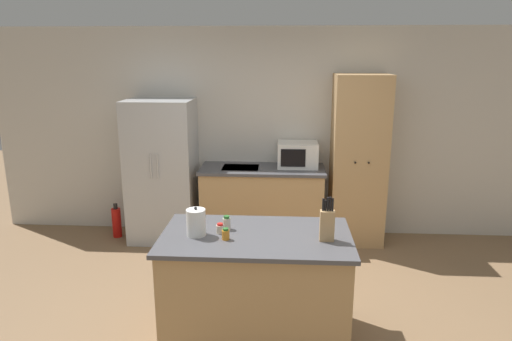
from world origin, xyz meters
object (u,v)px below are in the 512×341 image
(pantry_cabinet, at_px, (358,161))
(kettle, at_px, (196,222))
(spice_bottle_short_red, at_px, (220,229))
(refrigerator, at_px, (162,171))
(spice_bottle_amber_oil, at_px, (227,223))
(spice_bottle_tall_dark, at_px, (226,234))
(knife_block, at_px, (327,224))
(microwave, at_px, (298,155))
(fire_extinguisher, at_px, (117,222))

(pantry_cabinet, bearing_deg, kettle, -126.38)
(spice_bottle_short_red, height_order, kettle, kettle)
(refrigerator, relative_size, spice_bottle_amber_oil, 15.37)
(pantry_cabinet, bearing_deg, spice_bottle_tall_dark, -121.15)
(refrigerator, height_order, knife_block, refrigerator)
(microwave, distance_m, spice_bottle_amber_oil, 2.13)
(microwave, distance_m, kettle, 2.33)
(spice_bottle_tall_dark, bearing_deg, pantry_cabinet, 58.85)
(spice_bottle_tall_dark, height_order, kettle, kettle)
(refrigerator, bearing_deg, spice_bottle_tall_dark, -63.66)
(pantry_cabinet, relative_size, fire_extinguisher, 4.64)
(pantry_cabinet, distance_m, fire_extinguisher, 3.12)
(spice_bottle_tall_dark, relative_size, kettle, 0.39)
(spice_bottle_short_red, height_order, spice_bottle_amber_oil, spice_bottle_amber_oil)
(microwave, xyz_separation_m, spice_bottle_amber_oil, (-0.62, -2.04, -0.12))
(refrigerator, relative_size, kettle, 7.46)
(spice_bottle_amber_oil, height_order, kettle, kettle)
(knife_block, height_order, fire_extinguisher, knife_block)
(refrigerator, relative_size, spice_bottle_tall_dark, 19.18)
(pantry_cabinet, xyz_separation_m, spice_bottle_short_red, (-1.39, -2.08, -0.08))
(microwave, distance_m, spice_bottle_tall_dark, 2.33)
(kettle, bearing_deg, refrigerator, 111.64)
(spice_bottle_tall_dark, bearing_deg, spice_bottle_amber_oil, 95.13)
(refrigerator, bearing_deg, spice_bottle_short_red, -63.64)
(pantry_cabinet, distance_m, spice_bottle_short_red, 2.50)
(spice_bottle_short_red, bearing_deg, spice_bottle_amber_oil, 64.34)
(refrigerator, relative_size, fire_extinguisher, 3.95)
(microwave, height_order, knife_block, knife_block)
(microwave, distance_m, fire_extinguisher, 2.45)
(kettle, bearing_deg, microwave, 68.91)
(refrigerator, height_order, microwave, refrigerator)
(spice_bottle_tall_dark, xyz_separation_m, fire_extinguisher, (-1.68, 2.12, -0.75))
(spice_bottle_short_red, relative_size, spice_bottle_amber_oil, 0.72)
(refrigerator, distance_m, spice_bottle_short_red, 2.25)
(knife_block, distance_m, fire_extinguisher, 3.33)
(spice_bottle_short_red, xyz_separation_m, fire_extinguisher, (-1.62, 2.00, -0.75))
(knife_block, bearing_deg, fire_extinguisher, 139.43)
(kettle, bearing_deg, spice_bottle_short_red, 16.18)
(pantry_cabinet, bearing_deg, microwave, 176.15)
(refrigerator, relative_size, pantry_cabinet, 0.85)
(pantry_cabinet, distance_m, spice_bottle_amber_oil, 2.40)
(microwave, bearing_deg, kettle, -111.09)
(knife_block, bearing_deg, spice_bottle_short_red, 173.55)
(microwave, xyz_separation_m, spice_bottle_tall_dark, (-0.60, -2.25, -0.13))
(spice_bottle_short_red, bearing_deg, microwave, 72.73)
(refrigerator, height_order, kettle, refrigerator)
(fire_extinguisher, bearing_deg, spice_bottle_short_red, -50.99)
(pantry_cabinet, xyz_separation_m, spice_bottle_tall_dark, (-1.33, -2.20, -0.08))
(spice_bottle_tall_dark, relative_size, spice_bottle_short_red, 1.12)
(pantry_cabinet, distance_m, microwave, 0.73)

